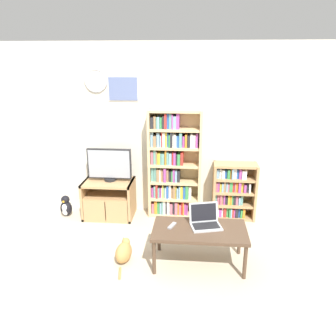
# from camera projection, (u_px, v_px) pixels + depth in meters

# --- Properties ---
(ground_plane) EXTENTS (18.00, 18.00, 0.00)m
(ground_plane) POSITION_uv_depth(u_px,v_px,m) (149.00, 273.00, 3.78)
(ground_plane) COLOR #BCAD93
(wall_back) EXTENTS (6.98, 0.09, 2.60)m
(wall_back) POSITION_uv_depth(u_px,v_px,m) (163.00, 131.00, 4.99)
(wall_back) COLOR beige
(wall_back) RESTS_ON ground_plane
(tv_stand) EXTENTS (0.76, 0.51, 0.58)m
(tv_stand) POSITION_uv_depth(u_px,v_px,m) (109.00, 199.00, 5.07)
(tv_stand) COLOR tan
(tv_stand) RESTS_ON ground_plane
(television) EXTENTS (0.67, 0.18, 0.50)m
(television) POSITION_uv_depth(u_px,v_px,m) (109.00, 165.00, 4.94)
(television) COLOR black
(television) RESTS_ON tv_stand
(bookshelf_tall) EXTENTS (0.79, 0.27, 1.66)m
(bookshelf_tall) POSITION_uv_depth(u_px,v_px,m) (172.00, 166.00, 4.97)
(bookshelf_tall) COLOR tan
(bookshelf_tall) RESTS_ON ground_plane
(bookshelf_short) EXTENTS (0.65, 0.30, 0.87)m
(bookshelf_short) POSITION_uv_depth(u_px,v_px,m) (232.00, 191.00, 5.00)
(bookshelf_short) COLOR tan
(bookshelf_short) RESTS_ON ground_plane
(coffee_table) EXTENTS (1.10, 0.59, 0.46)m
(coffee_table) POSITION_uv_depth(u_px,v_px,m) (199.00, 232.00, 3.84)
(coffee_table) COLOR #4C3828
(coffee_table) RESTS_ON ground_plane
(laptop) EXTENTS (0.41, 0.36, 0.26)m
(laptop) POSITION_uv_depth(u_px,v_px,m) (205.00, 220.00, 3.89)
(laptop) COLOR #B7BABC
(laptop) RESTS_ON coffee_table
(remote_near_laptop) EXTENTS (0.10, 0.16, 0.02)m
(remote_near_laptop) POSITION_uv_depth(u_px,v_px,m) (172.00, 226.00, 3.88)
(remote_near_laptop) COLOR #99999E
(remote_near_laptop) RESTS_ON coffee_table
(cat) EXTENTS (0.23, 0.51, 0.29)m
(cat) POSITION_uv_depth(u_px,v_px,m) (124.00, 252.00, 3.96)
(cat) COLOR #B78447
(cat) RESTS_ON ground_plane
(penguin_figurine) EXTENTS (0.18, 0.16, 0.34)m
(penguin_figurine) POSITION_uv_depth(u_px,v_px,m) (66.00, 207.00, 5.12)
(penguin_figurine) COLOR black
(penguin_figurine) RESTS_ON ground_plane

